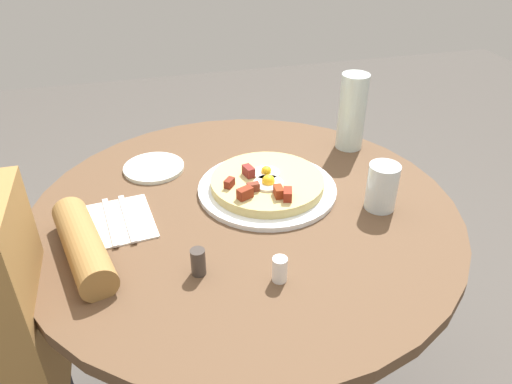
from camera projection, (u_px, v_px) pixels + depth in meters
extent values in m
cylinder|color=brown|center=(244.00, 214.00, 1.11)|extent=(0.95, 0.95, 0.03)
cylinder|color=#333338|center=(246.00, 327.00, 1.31)|extent=(0.11, 0.11, 0.71)
cylinder|color=olive|center=(83.00, 245.00, 0.95)|extent=(0.13, 0.27, 0.07)
cylinder|color=white|center=(267.00, 189.00, 1.16)|extent=(0.32, 0.32, 0.01)
cylinder|color=tan|center=(267.00, 183.00, 1.15)|extent=(0.26, 0.26, 0.02)
cylinder|color=white|center=(266.00, 173.00, 1.16)|extent=(0.06, 0.06, 0.01)
sphere|color=yellow|center=(266.00, 171.00, 1.16)|extent=(0.02, 0.02, 0.02)
cylinder|color=white|center=(268.00, 183.00, 1.12)|extent=(0.07, 0.07, 0.01)
sphere|color=yellow|center=(268.00, 181.00, 1.12)|extent=(0.03, 0.03, 0.03)
cube|color=maroon|center=(249.00, 171.00, 1.15)|extent=(0.03, 0.04, 0.02)
cube|color=maroon|center=(288.00, 194.00, 1.07)|extent=(0.03, 0.04, 0.02)
cube|color=maroon|center=(279.00, 192.00, 1.08)|extent=(0.02, 0.03, 0.02)
cube|color=maroon|center=(245.00, 193.00, 1.07)|extent=(0.04, 0.03, 0.02)
cube|color=maroon|center=(229.00, 183.00, 1.11)|extent=(0.03, 0.03, 0.02)
cube|color=maroon|center=(253.00, 187.00, 1.10)|extent=(0.03, 0.02, 0.02)
cube|color=#387F2D|center=(266.00, 177.00, 1.15)|extent=(0.01, 0.01, 0.00)
cube|color=#387F2D|center=(263.00, 175.00, 1.15)|extent=(0.00, 0.01, 0.00)
cube|color=#387F2D|center=(274.00, 190.00, 1.10)|extent=(0.01, 0.01, 0.00)
cylinder|color=silver|center=(154.00, 168.00, 1.25)|extent=(0.15, 0.15, 0.01)
cube|color=white|center=(119.00, 221.00, 1.06)|extent=(0.16, 0.19, 0.00)
cube|color=silver|center=(127.00, 218.00, 1.06)|extent=(0.03, 0.18, 0.00)
cube|color=silver|center=(110.00, 222.00, 1.05)|extent=(0.03, 0.18, 0.00)
cylinder|color=silver|center=(382.00, 187.00, 1.08)|extent=(0.07, 0.07, 0.11)
cylinder|color=silver|center=(352.00, 112.00, 1.30)|extent=(0.07, 0.07, 0.20)
cylinder|color=white|center=(280.00, 269.00, 0.90)|extent=(0.03, 0.03, 0.05)
cylinder|color=#3F3833|center=(198.00, 262.00, 0.91)|extent=(0.03, 0.03, 0.05)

